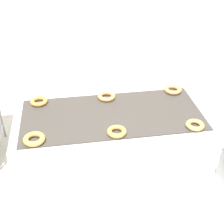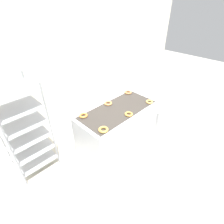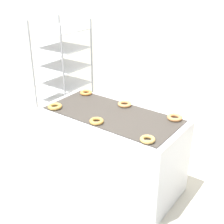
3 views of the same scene
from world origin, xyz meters
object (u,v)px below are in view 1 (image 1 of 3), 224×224
at_px(donut_near_center, 117,132).
at_px(donut_near_right, 195,125).
at_px(fryer_machine, 112,156).
at_px(donut_near_left, 34,139).
at_px(donut_far_left, 39,101).
at_px(donut_far_center, 107,96).
at_px(donut_far_right, 173,90).

height_order(donut_near_center, donut_near_right, same).
relative_size(fryer_machine, donut_near_center, 10.81).
bearing_deg(donut_near_left, donut_near_center, -0.27).
bearing_deg(donut_far_left, fryer_machine, -24.19).
distance_m(donut_near_center, donut_near_right, 0.57).
xyz_separation_m(donut_far_left, donut_far_center, (0.55, -0.01, 0.00)).
bearing_deg(donut_far_right, donut_near_center, -138.53).
distance_m(donut_far_left, donut_far_center, 0.55).
bearing_deg(donut_near_left, fryer_machine, 23.04).
distance_m(donut_far_center, donut_far_right, 0.58).
xyz_separation_m(fryer_machine, donut_far_center, (-0.01, 0.24, 0.44)).
relative_size(fryer_machine, donut_near_left, 9.96).
distance_m(donut_near_left, donut_far_right, 1.25).
bearing_deg(fryer_machine, donut_near_center, -91.32).
distance_m(fryer_machine, donut_far_center, 0.50).
height_order(donut_near_left, donut_far_center, donut_near_left).
bearing_deg(donut_far_left, donut_far_right, 0.63).
relative_size(donut_near_right, donut_far_left, 0.96).
bearing_deg(donut_far_right, donut_near_right, -90.57).
xyz_separation_m(fryer_machine, donut_far_left, (-0.56, 0.25, 0.44)).
height_order(donut_near_left, donut_far_left, donut_near_left).
relative_size(fryer_machine, donut_far_center, 10.15).
xyz_separation_m(donut_near_left, donut_far_right, (1.14, 0.51, -0.00)).
height_order(donut_near_right, donut_far_right, donut_far_right).
xyz_separation_m(donut_far_center, donut_far_right, (0.58, 0.02, 0.00)).
xyz_separation_m(fryer_machine, donut_far_right, (0.57, 0.26, 0.44)).
height_order(donut_near_left, donut_near_center, donut_near_left).
distance_m(donut_near_right, donut_far_center, 0.76).
bearing_deg(donut_near_right, donut_far_center, 138.98).
height_order(fryer_machine, donut_near_left, donut_near_left).
distance_m(donut_near_left, donut_near_right, 1.14).
height_order(fryer_machine, donut_far_left, donut_far_left).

